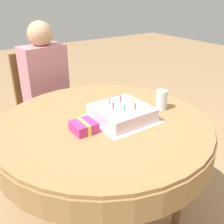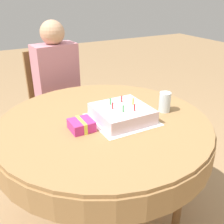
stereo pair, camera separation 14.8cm
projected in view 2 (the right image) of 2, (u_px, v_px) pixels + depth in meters
The scene contains 8 objects.
ground_plane at pixel (105, 216), 1.82m from camera, with size 12.00×12.00×0.00m, color #A37F56.
dining_table at pixel (104, 133), 1.53m from camera, with size 1.23×1.23×0.75m.
chair at pixel (55, 100), 2.37m from camera, with size 0.48×0.48×0.95m.
person at pixel (58, 81), 2.21m from camera, with size 0.37×0.31×1.21m.
napkin at pixel (122, 119), 1.50m from camera, with size 0.34×0.34×0.00m.
birthday_cake at pixel (122, 113), 1.48m from camera, with size 0.29×0.29×0.11m.
drinking_glass at pixel (165, 102), 1.58m from camera, with size 0.07×0.07×0.12m.
gift_box at pixel (81, 125), 1.38m from camera, with size 0.12×0.13×0.06m.
Camera 2 is at (-0.59, -1.19, 1.43)m, focal length 42.00 mm.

